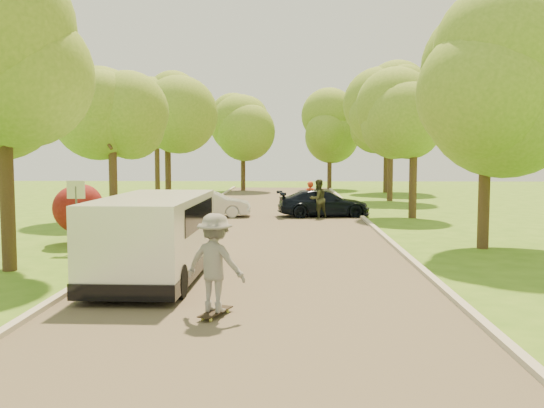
# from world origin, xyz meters

# --- Properties ---
(ground) EXTENTS (100.00, 100.00, 0.00)m
(ground) POSITION_xyz_m (0.00, 0.00, 0.00)
(ground) COLOR #40711B
(ground) RESTS_ON ground
(road) EXTENTS (8.00, 60.00, 0.01)m
(road) POSITION_xyz_m (0.00, 8.00, 0.01)
(road) COLOR #4C4438
(road) RESTS_ON ground
(curb_left) EXTENTS (0.18, 60.00, 0.12)m
(curb_left) POSITION_xyz_m (-4.05, 8.00, 0.06)
(curb_left) COLOR #B2AD9E
(curb_left) RESTS_ON ground
(curb_right) EXTENTS (0.18, 60.00, 0.12)m
(curb_right) POSITION_xyz_m (4.05, 8.00, 0.06)
(curb_right) COLOR #B2AD9E
(curb_right) RESTS_ON ground
(street_sign) EXTENTS (0.55, 0.06, 2.17)m
(street_sign) POSITION_xyz_m (-5.80, 4.00, 1.56)
(street_sign) COLOR #59595E
(street_sign) RESTS_ON ground
(red_shrub) EXTENTS (1.70, 1.70, 1.95)m
(red_shrub) POSITION_xyz_m (-6.30, 5.50, 1.10)
(red_shrub) COLOR #382619
(red_shrub) RESTS_ON ground
(tree_l_mida) EXTENTS (4.71, 4.60, 7.39)m
(tree_l_mida) POSITION_xyz_m (-6.30, 1.00, 5.17)
(tree_l_mida) COLOR #382619
(tree_l_mida) RESTS_ON ground
(tree_l_midb) EXTENTS (4.30, 4.20, 6.62)m
(tree_l_midb) POSITION_xyz_m (-6.81, 12.00, 4.59)
(tree_l_midb) COLOR #382619
(tree_l_midb) RESTS_ON ground
(tree_l_far) EXTENTS (4.92, 4.80, 7.79)m
(tree_l_far) POSITION_xyz_m (-6.39, 22.00, 5.47)
(tree_l_far) COLOR #382619
(tree_l_far) RESTS_ON ground
(tree_r_mida) EXTENTS (5.13, 5.00, 7.95)m
(tree_r_mida) POSITION_xyz_m (7.02, 5.00, 5.54)
(tree_r_mida) COLOR #382619
(tree_r_mida) RESTS_ON ground
(tree_r_midb) EXTENTS (4.51, 4.40, 7.01)m
(tree_r_midb) POSITION_xyz_m (6.60, 14.00, 4.88)
(tree_r_midb) COLOR #382619
(tree_r_midb) RESTS_ON ground
(tree_r_far) EXTENTS (5.33, 5.20, 8.34)m
(tree_r_far) POSITION_xyz_m (7.23, 24.00, 5.83)
(tree_r_far) COLOR #382619
(tree_r_far) RESTS_ON ground
(tree_bg_a) EXTENTS (5.12, 5.00, 7.72)m
(tree_bg_a) POSITION_xyz_m (-8.78, 30.00, 5.31)
(tree_bg_a) COLOR #382619
(tree_bg_a) RESTS_ON ground
(tree_bg_b) EXTENTS (5.12, 5.00, 7.95)m
(tree_bg_b) POSITION_xyz_m (8.22, 32.00, 5.54)
(tree_bg_b) COLOR #382619
(tree_bg_b) RESTS_ON ground
(tree_bg_c) EXTENTS (4.92, 4.80, 7.33)m
(tree_bg_c) POSITION_xyz_m (-2.79, 34.00, 5.02)
(tree_bg_c) COLOR #382619
(tree_bg_c) RESTS_ON ground
(tree_bg_d) EXTENTS (5.12, 5.00, 7.72)m
(tree_bg_d) POSITION_xyz_m (4.22, 36.00, 5.31)
(tree_bg_d) COLOR #382619
(tree_bg_d) RESTS_ON ground
(minivan) EXTENTS (2.21, 5.41, 2.00)m
(minivan) POSITION_xyz_m (-2.50, -0.08, 1.05)
(minivan) COLOR silver
(minivan) RESTS_ON ground
(silver_sedan) EXTENTS (3.73, 1.34, 1.22)m
(silver_sedan) POSITION_xyz_m (-3.02, 14.16, 0.61)
(silver_sedan) COLOR #BDBCC2
(silver_sedan) RESTS_ON ground
(dark_sedan) EXTENTS (4.54, 2.32, 1.26)m
(dark_sedan) POSITION_xyz_m (2.30, 14.40, 0.63)
(dark_sedan) COLOR black
(dark_sedan) RESTS_ON ground
(longboard) EXTENTS (0.58, 0.95, 0.11)m
(longboard) POSITION_xyz_m (-0.67, -3.28, 0.10)
(longboard) COLOR black
(longboard) RESTS_ON ground
(skateboarder) EXTENTS (1.33, 1.05, 1.80)m
(skateboarder) POSITION_xyz_m (-0.67, -3.28, 1.02)
(skateboarder) COLOR slate
(skateboarder) RESTS_ON longboard
(person_striped) EXTENTS (0.71, 0.61, 1.64)m
(person_striped) POSITION_xyz_m (1.66, 15.03, 0.82)
(person_striped) COLOR red
(person_striped) RESTS_ON ground
(person_olive) EXTENTS (1.11, 1.05, 1.80)m
(person_olive) POSITION_xyz_m (2.00, 13.61, 0.90)
(person_olive) COLOR #31341F
(person_olive) RESTS_ON ground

